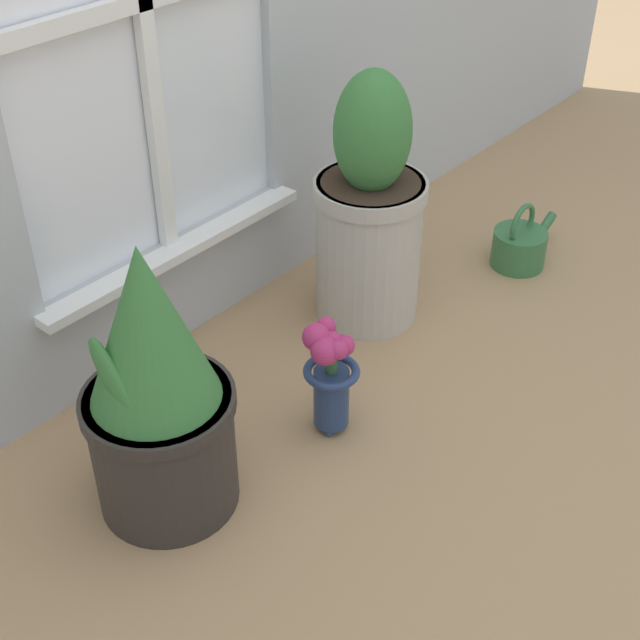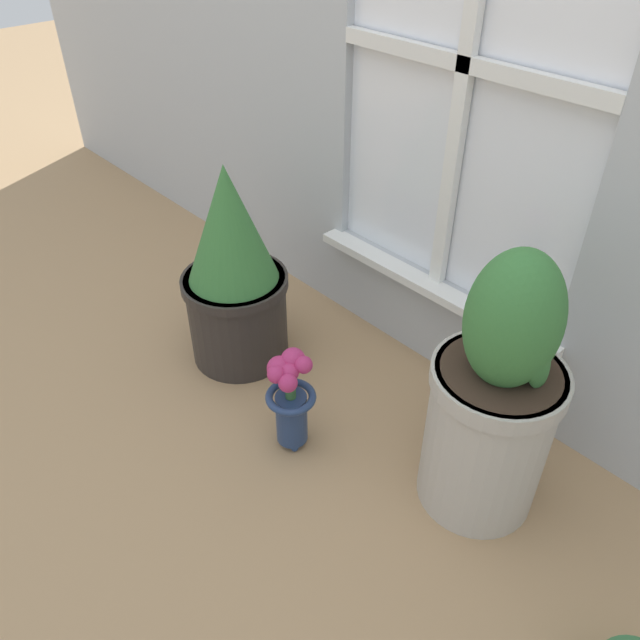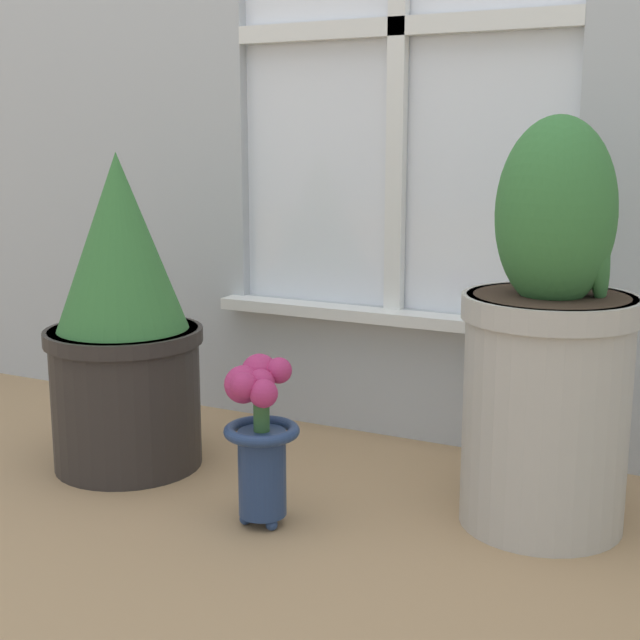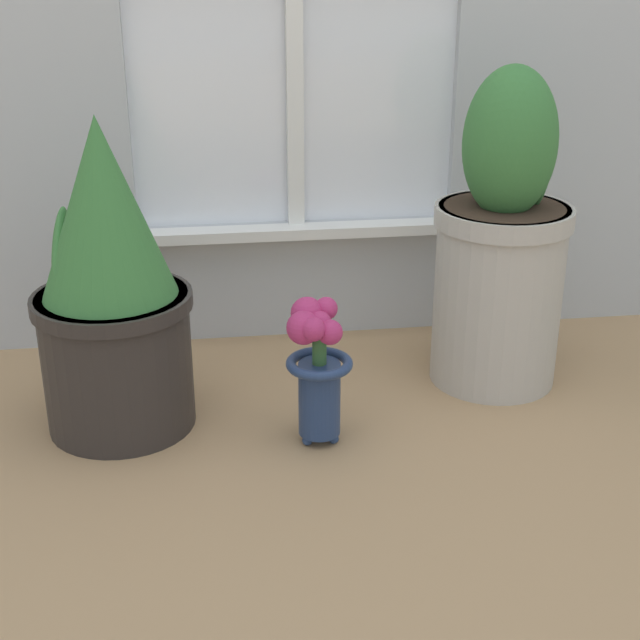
{
  "view_description": "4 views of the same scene",
  "coord_description": "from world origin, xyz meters",
  "views": [
    {
      "loc": [
        -1.16,
        -0.85,
        1.36
      ],
      "look_at": [
        0.05,
        0.17,
        0.22
      ],
      "focal_mm": 50.0,
      "sensor_mm": 36.0,
      "label": 1
    },
    {
      "loc": [
        0.82,
        -0.59,
        1.22
      ],
      "look_at": [
        -0.03,
        0.19,
        0.33
      ],
      "focal_mm": 35.0,
      "sensor_mm": 36.0,
      "label": 2
    },
    {
      "loc": [
        0.69,
        -1.09,
        0.62
      ],
      "look_at": [
        0.03,
        0.2,
        0.33
      ],
      "focal_mm": 50.0,
      "sensor_mm": 36.0,
      "label": 3
    },
    {
      "loc": [
        -0.21,
        -1.36,
        0.86
      ],
      "look_at": [
        -0.0,
        0.18,
        0.2
      ],
      "focal_mm": 50.0,
      "sensor_mm": 36.0,
      "label": 4
    }
  ],
  "objects": [
    {
      "name": "potted_plant_left",
      "position": [
        -0.39,
        0.2,
        0.28
      ],
      "size": [
        0.3,
        0.3,
        0.6
      ],
      "color": "#2D2826",
      "rests_on": "ground_plane"
    },
    {
      "name": "flower_vase",
      "position": [
        -0.02,
        0.09,
        0.16
      ],
      "size": [
        0.12,
        0.12,
        0.28
      ],
      "color": "navy",
      "rests_on": "ground_plane"
    },
    {
      "name": "ground_plane",
      "position": [
        0.0,
        0.0,
        0.0
      ],
      "size": [
        10.0,
        10.0,
        0.0
      ],
      "primitive_type": "plane",
      "color": "tan"
    },
    {
      "name": "potted_plant_right",
      "position": [
        0.39,
        0.3,
        0.29
      ],
      "size": [
        0.28,
        0.28,
        0.66
      ],
      "color": "#B7B2A8",
      "rests_on": "ground_plane"
    }
  ]
}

